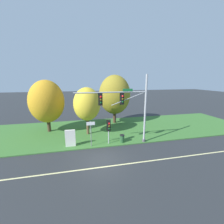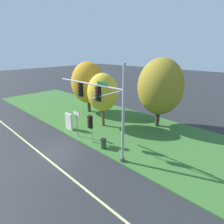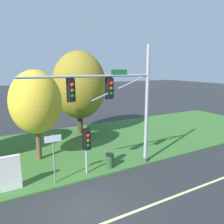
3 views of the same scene
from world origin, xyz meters
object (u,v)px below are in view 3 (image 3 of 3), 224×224
Objects in this scene: tree_left_of_mast at (36,102)px; traffic_signal_mast at (119,98)px; route_sign_post at (54,152)px; tree_behind_signpost at (79,85)px; trash_bin at (110,161)px; pedestrian_signal_near_kerb at (87,142)px; info_kiosk at (10,173)px.

traffic_signal_mast is at bearing -43.75° from tree_left_of_mast.
tree_behind_signpost is (4.72, 8.32, 2.90)m from route_sign_post.
trash_bin is at bearing 3.53° from route_sign_post.
pedestrian_signal_near_kerb is at bearing 173.87° from traffic_signal_mast.
tree_left_of_mast is at bearing -137.47° from tree_behind_signpost.
tree_left_of_mast is 6.58m from tree_behind_signpost.
pedestrian_signal_near_kerb is 4.44m from info_kiosk.
tree_left_of_mast reaches higher than trash_bin.
route_sign_post is at bearing -119.57° from tree_behind_signpost.
tree_behind_signpost is 9.23m from trash_bin.
tree_left_of_mast reaches higher than pedestrian_signal_near_kerb.
tree_left_of_mast is 6.39m from trash_bin.
traffic_signal_mast is 2.82× the size of route_sign_post.
traffic_signal_mast is 4.96m from route_sign_post.
route_sign_post is 0.36× the size of tree_behind_signpost.
trash_bin is at bearing -97.48° from tree_behind_signpost.
tree_behind_signpost is 11.16m from info_kiosk.
pedestrian_signal_near_kerb is 4.84m from tree_left_of_mast.
pedestrian_signal_near_kerb is 9.09m from tree_behind_signpost.
tree_behind_signpost reaches higher than tree_left_of_mast.
tree_left_of_mast is at bearing 119.17° from pedestrian_signal_near_kerb.
tree_behind_signpost is at bearing 48.38° from info_kiosk.
tree_behind_signpost is 8.60× the size of trash_bin.
info_kiosk reaches higher than trash_bin.
info_kiosk is at bearing -131.62° from tree_behind_signpost.
route_sign_post is at bearing -178.15° from pedestrian_signal_near_kerb.
traffic_signal_mast is at bearing -93.98° from tree_behind_signpost.
info_kiosk is at bearing -122.08° from tree_left_of_mast.
tree_left_of_mast is (-0.10, 3.89, 2.25)m from route_sign_post.
traffic_signal_mast is 5.88m from tree_left_of_mast.
traffic_signal_mast reaches higher than trash_bin.
traffic_signal_mast is 7.38m from info_kiosk.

